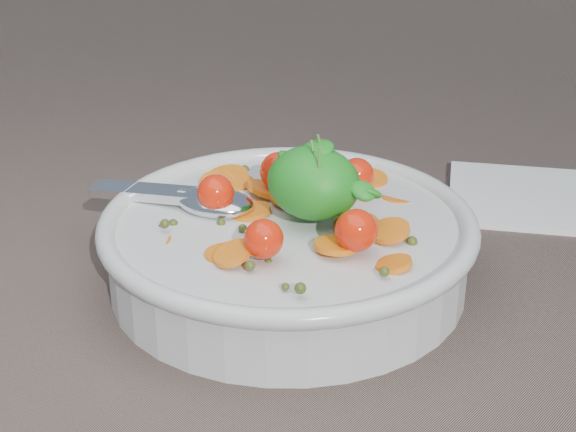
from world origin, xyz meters
The scene contains 3 objects.
ground centered at (0.00, 0.00, 0.00)m, with size 6.00×6.00×0.00m, color #786256.
bowl centered at (-0.01, 0.02, 0.03)m, with size 0.29×0.27×0.12m.
napkin centered at (0.07, 0.27, 0.00)m, with size 0.15×0.13×0.01m, color white.
Camera 1 is at (0.35, -0.42, 0.33)m, focal length 55.00 mm.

